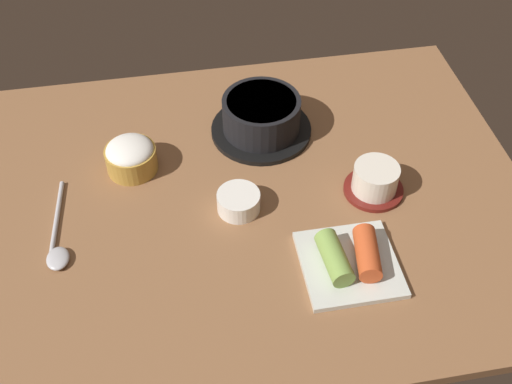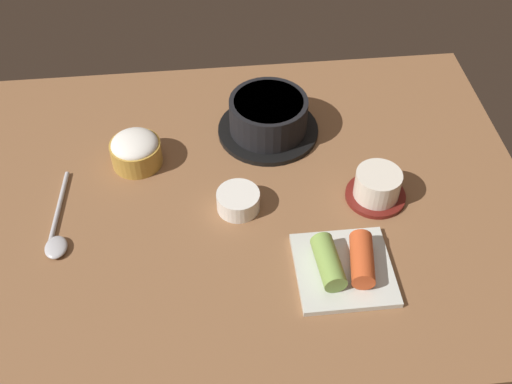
% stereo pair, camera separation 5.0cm
% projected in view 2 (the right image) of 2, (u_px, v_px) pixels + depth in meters
% --- Properties ---
extents(dining_table, '(1.00, 0.76, 0.02)m').
position_uv_depth(dining_table, '(243.00, 200.00, 1.09)').
color(dining_table, brown).
rests_on(dining_table, ground).
extents(stone_pot, '(0.19, 0.19, 0.08)m').
position_uv_depth(stone_pot, '(268.00, 117.00, 1.17)').
color(stone_pot, black).
rests_on(stone_pot, dining_table).
extents(rice_bowl, '(0.09, 0.09, 0.06)m').
position_uv_depth(rice_bowl, '(136.00, 150.00, 1.12)').
color(rice_bowl, '#B78C38').
rests_on(rice_bowl, dining_table).
extents(tea_cup_with_saucer, '(0.10, 0.10, 0.06)m').
position_uv_depth(tea_cup_with_saucer, '(377.00, 186.00, 1.06)').
color(tea_cup_with_saucer, maroon).
rests_on(tea_cup_with_saucer, dining_table).
extents(banchan_cup_center, '(0.07, 0.07, 0.03)m').
position_uv_depth(banchan_cup_center, '(238.00, 200.00, 1.05)').
color(banchan_cup_center, white).
rests_on(banchan_cup_center, dining_table).
extents(kimchi_plate, '(0.15, 0.15, 0.05)m').
position_uv_depth(kimchi_plate, '(344.00, 265.00, 0.96)').
color(kimchi_plate, silver).
rests_on(kimchi_plate, dining_table).
extents(spoon, '(0.04, 0.19, 0.01)m').
position_uv_depth(spoon, '(57.00, 234.00, 1.02)').
color(spoon, '#B7B7BC').
rests_on(spoon, dining_table).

